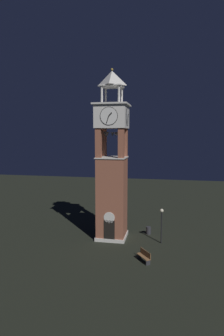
# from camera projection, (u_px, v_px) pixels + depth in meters

# --- Properties ---
(ground) EXTENTS (80.00, 80.00, 0.00)m
(ground) POSITION_uv_depth(u_px,v_px,m) (112.00, 237.00, 29.26)
(ground) COLOR black
(clock_tower) EXTENTS (3.40, 3.40, 17.08)m
(clock_tower) POSITION_uv_depth(u_px,v_px,m) (112.00, 171.00, 28.44)
(clock_tower) COLOR #93543D
(clock_tower) RESTS_ON ground
(park_bench) EXTENTS (1.30, 1.55, 0.95)m
(park_bench) POSITION_uv_depth(u_px,v_px,m) (144.00, 256.00, 23.64)
(park_bench) COLOR brown
(park_bench) RESTS_ON ground
(lamp_post) EXTENTS (0.36, 0.36, 3.47)m
(lamp_post) POSITION_uv_depth(u_px,v_px,m) (162.00, 219.00, 27.43)
(lamp_post) COLOR black
(lamp_post) RESTS_ON ground
(trash_bin) EXTENTS (0.52, 0.52, 0.80)m
(trash_bin) POSITION_uv_depth(u_px,v_px,m) (148.00, 230.00, 30.21)
(trash_bin) COLOR #2D2D33
(trash_bin) RESTS_ON ground
(shrub_near_entry) EXTENTS (1.11, 1.11, 0.81)m
(shrub_near_entry) POSITION_uv_depth(u_px,v_px,m) (117.00, 222.00, 33.05)
(shrub_near_entry) COLOR #336638
(shrub_near_entry) RESTS_ON ground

